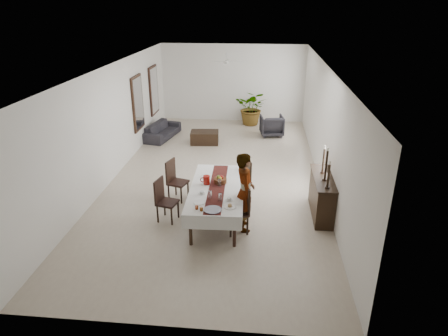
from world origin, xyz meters
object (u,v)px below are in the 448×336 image
(dining_table_top, at_px, (217,189))
(red_pitcher, at_px, (206,180))
(sideboard_body, at_px, (322,196))
(woman, at_px, (245,192))
(sofa, at_px, (162,130))

(dining_table_top, bearing_deg, red_pitcher, 149.04)
(dining_table_top, distance_m, sideboard_body, 2.54)
(sideboard_body, bearing_deg, red_pitcher, -174.56)
(woman, xyz_separation_m, sideboard_body, (1.82, 0.83, -0.44))
(dining_table_top, xyz_separation_m, red_pitcher, (-0.27, 0.15, 0.14))
(red_pitcher, height_order, sideboard_body, red_pitcher)
(sofa, bearing_deg, sideboard_body, -124.17)
(red_pitcher, xyz_separation_m, sideboard_body, (2.76, 0.26, -0.43))
(sideboard_body, bearing_deg, woman, -155.61)
(sideboard_body, xyz_separation_m, sofa, (-5.25, 5.40, -0.20))
(dining_table_top, distance_m, woman, 0.80)
(red_pitcher, relative_size, sideboard_body, 0.13)
(red_pitcher, bearing_deg, sideboard_body, 5.44)
(sideboard_body, bearing_deg, dining_table_top, -170.59)
(red_pitcher, relative_size, woman, 0.12)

